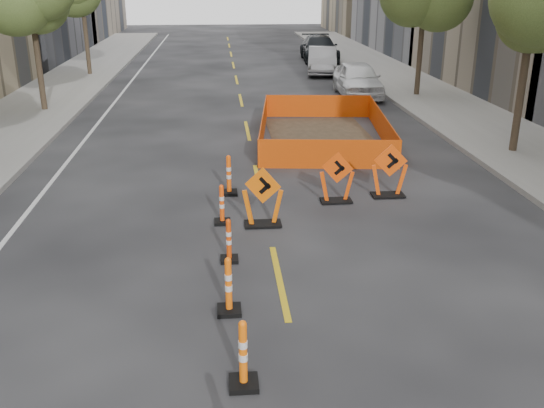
{
  "coord_description": "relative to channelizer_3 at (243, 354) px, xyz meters",
  "views": [
    {
      "loc": [
        -1.05,
        -6.19,
        5.41
      ],
      "look_at": [
        -0.03,
        5.22,
        1.1
      ],
      "focal_mm": 40.0,
      "sensor_mm": 36.0,
      "label": 1
    }
  ],
  "objects": [
    {
      "name": "channelizer_4",
      "position": [
        -0.16,
        2.02,
        -0.01
      ],
      "size": [
        0.41,
        0.41,
        1.05
      ],
      "primitive_type": null,
      "color": "#FF630A",
      "rests_on": "ground"
    },
    {
      "name": "channelizer_3",
      "position": [
        0.0,
        0.0,
        0.0
      ],
      "size": [
        0.42,
        0.42,
        1.06
      ],
      "primitive_type": null,
      "color": "#FE680A",
      "rests_on": "ground"
    },
    {
      "name": "chevron_sign_right",
      "position": [
        4.13,
        7.52,
        0.18
      ],
      "size": [
        1.03,
        0.72,
        1.42
      ],
      "primitive_type": null,
      "rotation": [
        0.0,
        0.0,
        -0.17
      ],
      "color": "#E74909",
      "rests_on": "ground"
    },
    {
      "name": "parked_car_far",
      "position": [
        6.72,
        34.69,
        0.29
      ],
      "size": [
        2.6,
        5.79,
        1.65
      ],
      "primitive_type": "imported",
      "rotation": [
        0.0,
        0.0,
        -0.05
      ],
      "color": "black",
      "rests_on": "ground"
    },
    {
      "name": "parked_car_mid",
      "position": [
        5.97,
        28.92,
        0.24
      ],
      "size": [
        2.35,
        4.85,
        1.53
      ],
      "primitive_type": "imported",
      "rotation": [
        0.0,
        0.0,
        -0.16
      ],
      "color": "#AAA9AF",
      "rests_on": "ground"
    },
    {
      "name": "chevron_sign_left",
      "position": [
        0.71,
        5.83,
        0.18
      ],
      "size": [
        1.09,
        0.88,
        1.42
      ],
      "primitive_type": null,
      "rotation": [
        0.0,
        0.0,
        -0.38
      ],
      "color": "orange",
      "rests_on": "ground"
    },
    {
      "name": "tree_r_b",
      "position": [
        9.22,
        11.09,
        4.0
      ],
      "size": [
        2.8,
        2.8,
        5.95
      ],
      "color": "#382B1E",
      "rests_on": "ground"
    },
    {
      "name": "safety_fence",
      "position": [
        3.42,
        13.65,
        -0.08
      ],
      "size": [
        4.99,
        7.6,
        0.9
      ],
      "primitive_type": null,
      "rotation": [
        0.0,
        0.0,
        -0.11
      ],
      "color": "#D7540B",
      "rests_on": "ground"
    },
    {
      "name": "channelizer_5",
      "position": [
        -0.11,
        4.04,
        -0.07
      ],
      "size": [
        0.36,
        0.36,
        0.92
      ],
      "primitive_type": null,
      "color": "#E14009",
      "rests_on": "ground"
    },
    {
      "name": "parked_car_near",
      "position": [
        6.45,
        21.62,
        0.28
      ],
      "size": [
        2.09,
        4.84,
        1.63
      ],
      "primitive_type": "imported",
      "rotation": [
        0.0,
        0.0,
        -0.04
      ],
      "color": "white",
      "rests_on": "ground"
    },
    {
      "name": "sidewalk_right",
      "position": [
        9.82,
        11.09,
        -0.45
      ],
      "size": [
        4.0,
        90.0,
        0.15
      ],
      "primitive_type": "cube",
      "color": "gray",
      "rests_on": "ground"
    },
    {
      "name": "tree_l_c",
      "position": [
        -7.58,
        19.09,
        4.0
      ],
      "size": [
        2.8,
        2.8,
        5.95
      ],
      "color": "#382B1E",
      "rests_on": "ground"
    },
    {
      "name": "chevron_sign_center",
      "position": [
        2.69,
        7.23,
        0.13
      ],
      "size": [
        1.02,
        0.82,
        1.33
      ],
      "primitive_type": null,
      "rotation": [
        0.0,
        0.0,
        -0.38
      ],
      "color": "#EF490A",
      "rests_on": "ground"
    },
    {
      "name": "channelizer_6",
      "position": [
        -0.22,
        6.05,
        -0.05
      ],
      "size": [
        0.38,
        0.38,
        0.95
      ],
      "primitive_type": null,
      "color": "#FF4B0A",
      "rests_on": "ground"
    },
    {
      "name": "channelizer_7",
      "position": [
        -0.02,
        8.07,
        0.01
      ],
      "size": [
        0.42,
        0.42,
        1.07
      ],
      "primitive_type": null,
      "color": "#FF560A",
      "rests_on": "ground"
    }
  ]
}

